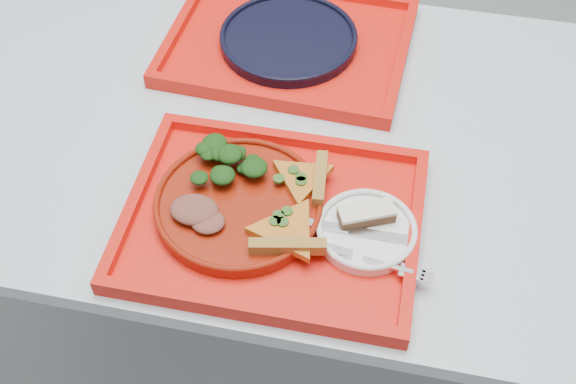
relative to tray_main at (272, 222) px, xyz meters
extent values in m
plane|color=gray|center=(-0.01, 0.21, -0.76)|extent=(10.00, 10.00, 0.00)
cube|color=#A3AFB7|center=(-0.01, 0.21, -0.02)|extent=(1.60, 0.80, 0.03)
cylinder|color=gray|center=(-0.73, 0.53, -0.40)|extent=(0.05, 0.05, 0.72)
cube|color=red|center=(0.00, 0.00, 0.00)|extent=(0.45, 0.35, 0.01)
cube|color=red|center=(-0.06, 0.42, 0.00)|extent=(0.47, 0.37, 0.01)
cylinder|color=maroon|center=(-0.05, 0.01, 0.02)|extent=(0.26, 0.26, 0.02)
cylinder|color=white|center=(0.14, 0.00, 0.01)|extent=(0.15, 0.15, 0.01)
cylinder|color=black|center=(-0.06, 0.42, 0.01)|extent=(0.26, 0.26, 0.02)
ellipsoid|color=black|center=(-0.09, 0.07, 0.05)|extent=(0.10, 0.09, 0.05)
ellipsoid|color=brown|center=(-0.11, -0.03, 0.04)|extent=(0.07, 0.06, 0.02)
cube|color=#462517|center=(0.14, 0.02, 0.03)|extent=(0.09, 0.06, 0.02)
cube|color=beige|center=(0.14, 0.02, 0.04)|extent=(0.09, 0.06, 0.01)
cube|color=silver|center=(0.13, -0.01, 0.02)|extent=(0.19, 0.02, 0.01)
cube|color=silver|center=(0.14, -0.05, 0.02)|extent=(0.19, 0.05, 0.01)
camera|label=1|loc=(0.16, -0.65, 0.89)|focal=45.00mm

